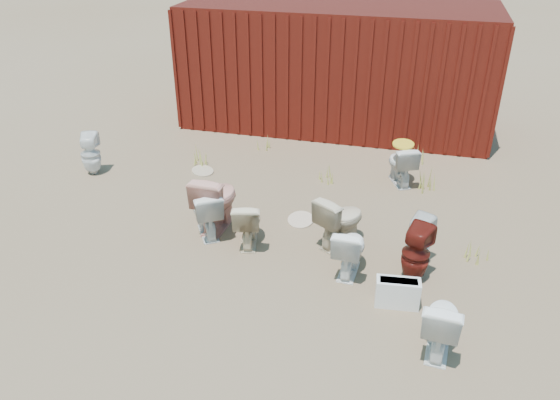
% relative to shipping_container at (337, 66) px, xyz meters
% --- Properties ---
extents(ground, '(100.00, 100.00, 0.00)m').
position_rel_shipping_container_xyz_m(ground, '(0.00, -5.20, -1.20)').
color(ground, brown).
rests_on(ground, ground).
extents(shipping_container, '(6.00, 2.40, 2.40)m').
position_rel_shipping_container_xyz_m(shipping_container, '(0.00, 0.00, 0.00)').
color(shipping_container, '#4B110C').
rests_on(shipping_container, ground).
extents(toilet_front_a, '(0.70, 0.78, 0.70)m').
position_rel_shipping_container_xyz_m(toilet_front_a, '(-0.99, -4.84, -0.85)').
color(toilet_front_a, silver).
rests_on(toilet_front_a, ground).
extents(toilet_front_pink, '(0.52, 0.86, 0.86)m').
position_rel_shipping_container_xyz_m(toilet_front_pink, '(-0.92, -4.62, -0.77)').
color(toilet_front_pink, tan).
rests_on(toilet_front_pink, ground).
extents(toilet_front_c, '(0.41, 0.67, 0.67)m').
position_rel_shipping_container_xyz_m(toilet_front_c, '(1.05, -5.23, -0.87)').
color(toilet_front_c, white).
rests_on(toilet_front_c, ground).
extents(toilet_front_maroon, '(0.44, 0.45, 0.75)m').
position_rel_shipping_container_xyz_m(toilet_front_maroon, '(1.85, -5.19, -0.82)').
color(toilet_front_maroon, '#5D1610').
rests_on(toilet_front_maroon, ground).
extents(toilet_front_e, '(0.44, 0.71, 0.69)m').
position_rel_shipping_container_xyz_m(toilet_front_e, '(2.15, -6.35, -0.85)').
color(toilet_front_e, white).
rests_on(toilet_front_e, ground).
extents(toilet_back_a, '(0.42, 0.42, 0.72)m').
position_rel_shipping_container_xyz_m(toilet_back_a, '(-3.60, -3.51, -0.84)').
color(toilet_back_a, white).
rests_on(toilet_back_a, ground).
extents(toilet_back_beige_left, '(0.51, 0.72, 0.66)m').
position_rel_shipping_container_xyz_m(toilet_back_beige_left, '(-0.37, -4.92, -0.87)').
color(toilet_back_beige_left, beige).
rests_on(toilet_back_beige_left, ground).
extents(toilet_back_beige_right, '(0.74, 0.84, 0.74)m').
position_rel_shipping_container_xyz_m(toilet_back_beige_right, '(0.84, -4.62, -0.83)').
color(toilet_back_beige_right, '#C7B492').
rests_on(toilet_back_beige_right, ground).
extents(toilet_back_yellowlid, '(0.61, 0.76, 0.68)m').
position_rel_shipping_container_xyz_m(toilet_back_yellowlid, '(1.51, -2.55, -0.86)').
color(toilet_back_yellowlid, silver).
rests_on(toilet_back_yellowlid, ground).
extents(toilet_back_e, '(0.41, 0.42, 0.69)m').
position_rel_shipping_container_xyz_m(toilet_back_e, '(1.87, -4.82, -0.86)').
color(toilet_back_e, silver).
rests_on(toilet_back_e, ground).
extents(yellow_lid, '(0.34, 0.43, 0.02)m').
position_rel_shipping_container_xyz_m(yellow_lid, '(1.51, -2.55, -0.51)').
color(yellow_lid, yellow).
rests_on(yellow_lid, toilet_back_yellowlid).
extents(loose_tank, '(0.52, 0.25, 0.35)m').
position_rel_shipping_container_xyz_m(loose_tank, '(1.69, -5.74, -1.02)').
color(loose_tank, white).
rests_on(loose_tank, ground).
extents(loose_lid_near, '(0.42, 0.52, 0.02)m').
position_rel_shipping_container_xyz_m(loose_lid_near, '(0.20, -4.16, -1.19)').
color(loose_lid_near, beige).
rests_on(loose_lid_near, ground).
extents(loose_lid_far, '(0.58, 0.59, 0.02)m').
position_rel_shipping_container_xyz_m(loose_lid_far, '(-1.81, -2.98, -1.19)').
color(loose_lid_far, tan).
rests_on(loose_lid_far, ground).
extents(weed_clump_a, '(0.36, 0.36, 0.30)m').
position_rel_shipping_container_xyz_m(weed_clump_a, '(-2.03, -2.65, -1.05)').
color(weed_clump_a, '#AEAD45').
rests_on(weed_clump_a, ground).
extents(weed_clump_b, '(0.32, 0.32, 0.24)m').
position_rel_shipping_container_xyz_m(weed_clump_b, '(0.31, -2.78, -1.08)').
color(weed_clump_b, '#AEAD45').
rests_on(weed_clump_b, ground).
extents(weed_clump_c, '(0.36, 0.36, 0.37)m').
position_rel_shipping_container_xyz_m(weed_clump_c, '(2.00, -2.75, -1.02)').
color(weed_clump_c, '#AEAD45').
rests_on(weed_clump_c, ground).
extents(weed_clump_d, '(0.30, 0.30, 0.23)m').
position_rel_shipping_container_xyz_m(weed_clump_d, '(-1.09, -1.73, -1.08)').
color(weed_clump_d, '#AEAD45').
rests_on(weed_clump_d, ground).
extents(weed_clump_e, '(0.34, 0.34, 0.33)m').
position_rel_shipping_container_xyz_m(weed_clump_e, '(1.75, -1.70, -1.04)').
color(weed_clump_e, '#AEAD45').
rests_on(weed_clump_e, ground).
extents(weed_clump_f, '(0.28, 0.28, 0.22)m').
position_rel_shipping_container_xyz_m(weed_clump_f, '(2.65, -4.57, -1.09)').
color(weed_clump_f, '#AEAD45').
rests_on(weed_clump_f, ground).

